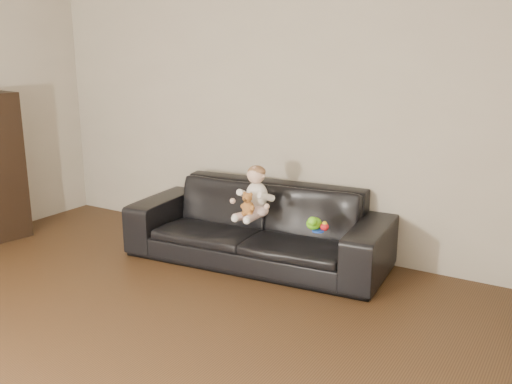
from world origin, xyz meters
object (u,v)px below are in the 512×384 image
Objects in this scene: baby at (255,195)px; toy_green at (314,223)px; teddy_bear at (248,204)px; sofa at (258,225)px; toy_blue_disc at (318,231)px; toy_rattle at (324,227)px.

baby is 0.59m from toy_green.
teddy_bear is at bearing -170.35° from toy_green.
baby reaches higher than teddy_bear.
sofa is at bearing 100.12° from teddy_bear.
toy_green is at bearing 148.25° from toy_blue_disc.
toy_green is 0.07m from toy_blue_disc.
toy_rattle is at bearing 6.82° from teddy_bear.
sofa is 11.59× the size of teddy_bear.
sofa reaches higher than toy_blue_disc.
sofa is at bearing 165.23° from toy_green.
baby reaches higher than toy_blue_disc.
sofa is at bearing 163.79° from toy_blue_disc.
toy_green is 1.51× the size of toy_blue_disc.
sofa is 0.65m from toy_green.
teddy_bear reaches higher than toy_rattle.
baby is 4.70× the size of toy_blue_disc.
baby reaches higher than toy_green.
baby is (0.05, -0.12, 0.30)m from sofa.
baby is 3.11× the size of toy_green.
toy_blue_disc is (0.61, 0.06, -0.14)m from teddy_bear.
sofa is at bearing 114.04° from baby.
toy_blue_disc is (-0.04, -0.04, -0.03)m from toy_rattle.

